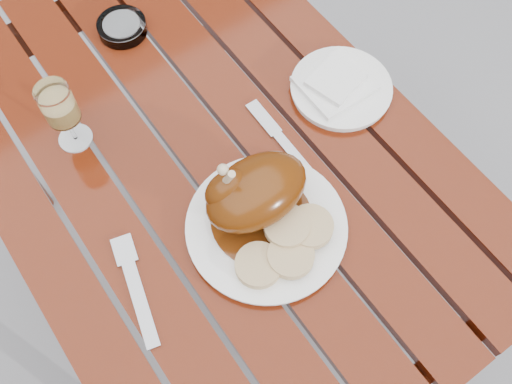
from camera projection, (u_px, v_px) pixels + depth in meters
ground at (226, 275)px, 1.77m from camera, size 60.00×60.00×0.00m
table at (219, 228)px, 1.44m from camera, size 0.80×1.20×0.75m
dinner_plate at (266, 227)px, 1.02m from camera, size 0.38×0.38×0.02m
roast_duck at (253, 193)px, 0.98m from camera, size 0.20×0.18×0.14m
bread_dumplings at (287, 243)px, 0.98m from camera, size 0.19×0.13×0.03m
wine_glass at (64, 116)px, 1.05m from camera, size 0.08×0.08×0.16m
side_plate at (341, 88)px, 1.16m from camera, size 0.27×0.27×0.02m
napkin at (335, 83)px, 1.15m from camera, size 0.14×0.13×0.01m
ashtray at (122, 27)px, 1.23m from camera, size 0.13×0.13×0.03m
fork at (138, 295)px, 0.97m from camera, size 0.07×0.19×0.01m
knife at (291, 151)px, 1.10m from camera, size 0.02×0.20×0.01m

